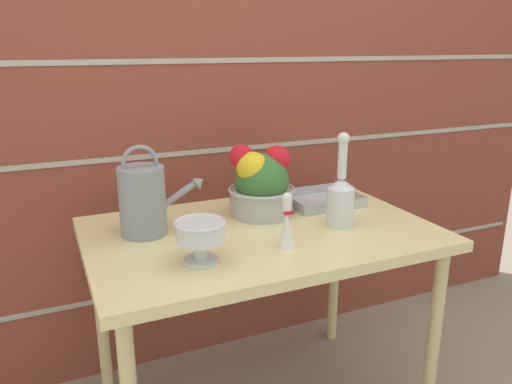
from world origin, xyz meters
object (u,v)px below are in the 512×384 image
figurine_vase (287,225)px  wire_tray (322,201)px  crystal_pedestal_bowl (200,235)px  watering_can (144,199)px  glass_decanter (341,197)px  flower_planter (261,184)px

figurine_vase → wire_tray: (0.33, 0.34, -0.06)m
crystal_pedestal_bowl → wire_tray: (0.60, 0.34, -0.07)m
crystal_pedestal_bowl → figurine_vase: size_ratio=0.84×
watering_can → glass_decanter: glass_decanter is taller
crystal_pedestal_bowl → wire_tray: bearing=29.2°
flower_planter → wire_tray: flower_planter is taller
watering_can → wire_tray: 0.71m
crystal_pedestal_bowl → glass_decanter: glass_decanter is taller
glass_decanter → wire_tray: size_ratio=1.17×
glass_decanter → flower_planter: bearing=132.4°
watering_can → flower_planter: bearing=3.5°
crystal_pedestal_bowl → flower_planter: (0.33, 0.32, 0.03)m
watering_can → glass_decanter: bearing=-17.0°
glass_decanter → figurine_vase: glass_decanter is taller
crystal_pedestal_bowl → figurine_vase: (0.28, 0.00, -0.01)m
watering_can → crystal_pedestal_bowl: size_ratio=2.02×
glass_decanter → wire_tray: 0.27m
flower_planter → glass_decanter: size_ratio=0.80×
figurine_vase → crystal_pedestal_bowl: bearing=-179.8°
figurine_vase → watering_can: bearing=142.2°
flower_planter → glass_decanter: 0.30m
glass_decanter → figurine_vase: bearing=-159.2°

